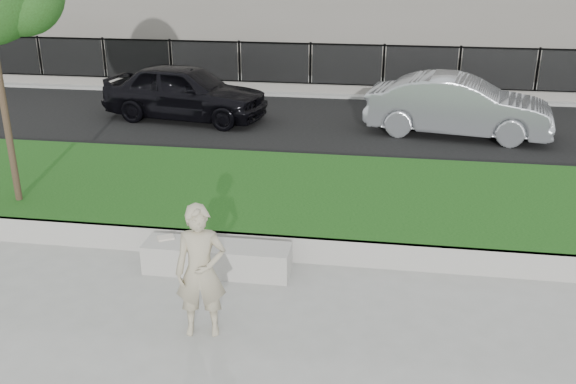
% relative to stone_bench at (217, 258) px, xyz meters
% --- Properties ---
extents(ground, '(90.00, 90.00, 0.00)m').
position_rel_stone_bench_xyz_m(ground, '(0.53, -0.56, -0.21)').
color(ground, gray).
rests_on(ground, ground).
extents(grass_bank, '(34.00, 4.00, 0.40)m').
position_rel_stone_bench_xyz_m(grass_bank, '(0.53, 2.44, -0.01)').
color(grass_bank, '#0D340D').
rests_on(grass_bank, ground).
extents(grass_kerb, '(34.00, 0.08, 0.40)m').
position_rel_stone_bench_xyz_m(grass_kerb, '(0.53, 0.48, -0.01)').
color(grass_kerb, '#9D9A93').
rests_on(grass_kerb, ground).
extents(street, '(34.00, 7.00, 0.04)m').
position_rel_stone_bench_xyz_m(street, '(0.53, 7.94, -0.19)').
color(street, black).
rests_on(street, ground).
extents(far_pavement, '(34.00, 3.00, 0.12)m').
position_rel_stone_bench_xyz_m(far_pavement, '(0.53, 12.44, -0.15)').
color(far_pavement, gray).
rests_on(far_pavement, ground).
extents(iron_fence, '(32.00, 0.30, 1.50)m').
position_rel_stone_bench_xyz_m(iron_fence, '(0.53, 11.44, 0.33)').
color(iron_fence, slate).
rests_on(iron_fence, far_pavement).
extents(stone_bench, '(2.10, 0.52, 0.43)m').
position_rel_stone_bench_xyz_m(stone_bench, '(0.00, 0.00, 0.00)').
color(stone_bench, '#9D9A93').
rests_on(stone_bench, ground).
extents(man, '(0.67, 0.51, 1.66)m').
position_rel_stone_bench_xyz_m(man, '(0.22, -1.51, 0.62)').
color(man, tan).
rests_on(man, ground).
extents(book, '(0.28, 0.26, 0.03)m').
position_rel_stone_bench_xyz_m(book, '(-0.78, 0.09, 0.23)').
color(book, beige).
rests_on(book, stone_bench).
extents(car_dark, '(4.51, 2.38, 1.46)m').
position_rel_stone_bench_xyz_m(car_dark, '(-2.94, 8.00, 0.56)').
color(car_dark, black).
rests_on(car_dark, street).
extents(car_silver, '(4.53, 2.21, 1.43)m').
position_rel_stone_bench_xyz_m(car_silver, '(3.98, 7.58, 0.54)').
color(car_silver, '#95989D').
rests_on(car_silver, street).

